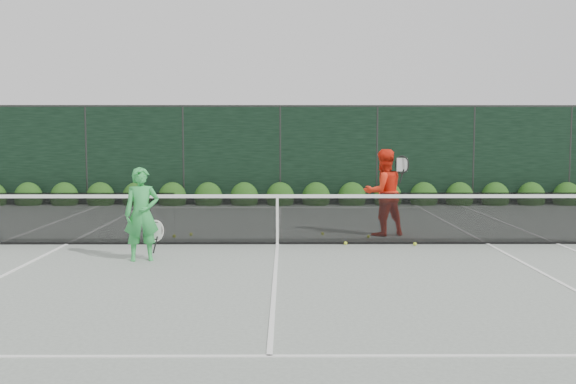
{
  "coord_description": "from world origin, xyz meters",
  "views": [
    {
      "loc": [
        0.15,
        -12.38,
        2.11
      ],
      "look_at": [
        0.21,
        0.3,
        1.0
      ],
      "focal_mm": 40.0,
      "sensor_mm": 36.0,
      "label": 1
    }
  ],
  "objects": [
    {
      "name": "player_man",
      "position": [
        2.23,
        1.13,
        0.92
      ],
      "size": [
        1.08,
        0.97,
        1.83
      ],
      "rotation": [
        0.0,
        0.0,
        3.5
      ],
      "color": "#FF2F15",
      "rests_on": "ground"
    },
    {
      "name": "hedge_row",
      "position": [
        -0.0,
        7.15,
        0.23
      ],
      "size": [
        31.66,
        0.65,
        0.94
      ],
      "color": "#173A0F",
      "rests_on": "ground"
    },
    {
      "name": "ground",
      "position": [
        0.0,
        0.0,
        0.0
      ],
      "size": [
        80.0,
        80.0,
        0.0
      ],
      "primitive_type": "plane",
      "color": "gray",
      "rests_on": "ground"
    },
    {
      "name": "windscreen_fence",
      "position": [
        0.0,
        -2.71,
        1.51
      ],
      "size": [
        32.0,
        21.07,
        3.06
      ],
      "color": "black",
      "rests_on": "ground"
    },
    {
      "name": "tennis_net",
      "position": [
        -0.02,
        0.0,
        0.53
      ],
      "size": [
        12.9,
        0.1,
        1.07
      ],
      "color": "black",
      "rests_on": "ground"
    },
    {
      "name": "player_woman",
      "position": [
        -2.27,
        -1.6,
        0.79
      ],
      "size": [
        0.67,
        0.51,
        1.58
      ],
      "rotation": [
        0.0,
        0.0,
        0.25
      ],
      "color": "green",
      "rests_on": "ground"
    },
    {
      "name": "tennis_balls",
      "position": [
        0.47,
        0.6,
        0.03
      ],
      "size": [
        4.89,
        1.39,
        0.07
      ],
      "color": "#D2E833",
      "rests_on": "ground"
    },
    {
      "name": "court_lines",
      "position": [
        0.0,
        0.0,
        0.01
      ],
      "size": [
        11.03,
        23.83,
        0.01
      ],
      "color": "white",
      "rests_on": "ground"
    }
  ]
}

